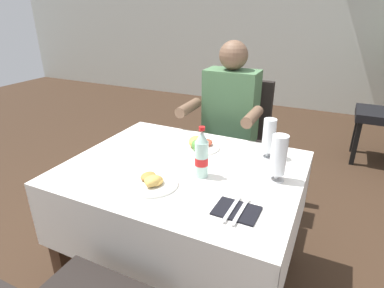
{
  "coord_description": "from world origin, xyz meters",
  "views": [
    {
      "loc": [
        0.58,
        -1.09,
        1.45
      ],
      "look_at": [
        -0.06,
        0.23,
        0.81
      ],
      "focal_mm": 29.46,
      "sensor_mm": 36.0,
      "label": 1
    }
  ],
  "objects_px": {
    "beer_glass_middle": "(269,138)",
    "cola_bottle_primary": "(202,155)",
    "plate_far_diner": "(199,144)",
    "main_dining_table": "(184,195)",
    "chair_far_diner_seat": "(236,140)",
    "seated_diner_far": "(227,123)",
    "napkin_cutlery_set": "(237,210)",
    "beer_glass_left": "(278,158)",
    "plate_near_camera": "(153,182)"
  },
  "relations": [
    {
      "from": "seated_diner_far",
      "to": "beer_glass_middle",
      "type": "bearing_deg",
      "value": -50.34
    },
    {
      "from": "beer_glass_middle",
      "to": "cola_bottle_primary",
      "type": "relative_size",
      "value": 0.86
    },
    {
      "from": "main_dining_table",
      "to": "chair_far_diner_seat",
      "type": "xyz_separation_m",
      "value": [
        0.0,
        0.85,
        -0.01
      ]
    },
    {
      "from": "chair_far_diner_seat",
      "to": "napkin_cutlery_set",
      "type": "distance_m",
      "value": 1.16
    },
    {
      "from": "chair_far_diner_seat",
      "to": "beer_glass_left",
      "type": "height_order",
      "value": "chair_far_diner_seat"
    },
    {
      "from": "plate_far_diner",
      "to": "napkin_cutlery_set",
      "type": "relative_size",
      "value": 1.19
    },
    {
      "from": "plate_near_camera",
      "to": "plate_far_diner",
      "type": "distance_m",
      "value": 0.44
    },
    {
      "from": "beer_glass_middle",
      "to": "chair_far_diner_seat",
      "type": "bearing_deg",
      "value": 121.51
    },
    {
      "from": "plate_near_camera",
      "to": "main_dining_table",
      "type": "bearing_deg",
      "value": 79.56
    },
    {
      "from": "beer_glass_left",
      "to": "plate_near_camera",
      "type": "bearing_deg",
      "value": -149.91
    },
    {
      "from": "beer_glass_left",
      "to": "cola_bottle_primary",
      "type": "distance_m",
      "value": 0.34
    },
    {
      "from": "cola_bottle_primary",
      "to": "chair_far_diner_seat",
      "type": "bearing_deg",
      "value": 97.59
    },
    {
      "from": "main_dining_table",
      "to": "chair_far_diner_seat",
      "type": "height_order",
      "value": "chair_far_diner_seat"
    },
    {
      "from": "main_dining_table",
      "to": "plate_far_diner",
      "type": "bearing_deg",
      "value": 95.11
    },
    {
      "from": "beer_glass_left",
      "to": "cola_bottle_primary",
      "type": "height_order",
      "value": "cola_bottle_primary"
    },
    {
      "from": "plate_near_camera",
      "to": "plate_far_diner",
      "type": "bearing_deg",
      "value": 87.44
    },
    {
      "from": "main_dining_table",
      "to": "chair_far_diner_seat",
      "type": "distance_m",
      "value": 0.85
    },
    {
      "from": "plate_near_camera",
      "to": "napkin_cutlery_set",
      "type": "bearing_deg",
      "value": -4.11
    },
    {
      "from": "chair_far_diner_seat",
      "to": "beer_glass_left",
      "type": "relative_size",
      "value": 4.45
    },
    {
      "from": "cola_bottle_primary",
      "to": "napkin_cutlery_set",
      "type": "bearing_deg",
      "value": -39.83
    },
    {
      "from": "plate_far_diner",
      "to": "cola_bottle_primary",
      "type": "height_order",
      "value": "cola_bottle_primary"
    },
    {
      "from": "seated_diner_far",
      "to": "beer_glass_left",
      "type": "relative_size",
      "value": 5.78
    },
    {
      "from": "chair_far_diner_seat",
      "to": "beer_glass_left",
      "type": "bearing_deg",
      "value": -60.72
    },
    {
      "from": "plate_far_diner",
      "to": "plate_near_camera",
      "type": "bearing_deg",
      "value": -92.56
    },
    {
      "from": "cola_bottle_primary",
      "to": "napkin_cutlery_set",
      "type": "height_order",
      "value": "cola_bottle_primary"
    },
    {
      "from": "chair_far_diner_seat",
      "to": "plate_near_camera",
      "type": "distance_m",
      "value": 1.08
    },
    {
      "from": "beer_glass_middle",
      "to": "napkin_cutlery_set",
      "type": "xyz_separation_m",
      "value": [
        0.01,
        -0.52,
        -0.1
      ]
    },
    {
      "from": "chair_far_diner_seat",
      "to": "beer_glass_middle",
      "type": "height_order",
      "value": "chair_far_diner_seat"
    },
    {
      "from": "beer_glass_left",
      "to": "cola_bottle_primary",
      "type": "relative_size",
      "value": 0.9
    },
    {
      "from": "seated_diner_far",
      "to": "plate_far_diner",
      "type": "distance_m",
      "value": 0.51
    },
    {
      "from": "beer_glass_middle",
      "to": "cola_bottle_primary",
      "type": "distance_m",
      "value": 0.4
    },
    {
      "from": "seated_diner_far",
      "to": "plate_far_diner",
      "type": "bearing_deg",
      "value": -88.67
    },
    {
      "from": "beer_glass_middle",
      "to": "beer_glass_left",
      "type": "bearing_deg",
      "value": -67.0
    },
    {
      "from": "main_dining_table",
      "to": "seated_diner_far",
      "type": "distance_m",
      "value": 0.75
    },
    {
      "from": "napkin_cutlery_set",
      "to": "seated_diner_far",
      "type": "bearing_deg",
      "value": 111.49
    },
    {
      "from": "beer_glass_middle",
      "to": "plate_far_diner",
      "type": "bearing_deg",
      "value": -171.77
    },
    {
      "from": "seated_diner_far",
      "to": "napkin_cutlery_set",
      "type": "bearing_deg",
      "value": -68.51
    },
    {
      "from": "seated_diner_far",
      "to": "cola_bottle_primary",
      "type": "xyz_separation_m",
      "value": [
        0.15,
        -0.79,
        0.13
      ]
    },
    {
      "from": "plate_near_camera",
      "to": "beer_glass_left",
      "type": "relative_size",
      "value": 1.03
    },
    {
      "from": "main_dining_table",
      "to": "beer_glass_left",
      "type": "bearing_deg",
      "value": 7.91
    },
    {
      "from": "plate_far_diner",
      "to": "beer_glass_middle",
      "type": "height_order",
      "value": "beer_glass_middle"
    },
    {
      "from": "plate_near_camera",
      "to": "beer_glass_middle",
      "type": "relative_size",
      "value": 1.07
    },
    {
      "from": "chair_far_diner_seat",
      "to": "plate_far_diner",
      "type": "xyz_separation_m",
      "value": [
        -0.02,
        -0.62,
        0.2
      ]
    },
    {
      "from": "chair_far_diner_seat",
      "to": "plate_near_camera",
      "type": "height_order",
      "value": "chair_far_diner_seat"
    },
    {
      "from": "chair_far_diner_seat",
      "to": "plate_near_camera",
      "type": "relative_size",
      "value": 4.31
    },
    {
      "from": "beer_glass_left",
      "to": "beer_glass_middle",
      "type": "relative_size",
      "value": 1.04
    },
    {
      "from": "seated_diner_far",
      "to": "chair_far_diner_seat",
      "type": "bearing_deg",
      "value": 73.57
    },
    {
      "from": "plate_near_camera",
      "to": "plate_far_diner",
      "type": "xyz_separation_m",
      "value": [
        0.02,
        0.44,
        0.01
      ]
    },
    {
      "from": "beer_glass_left",
      "to": "napkin_cutlery_set",
      "type": "distance_m",
      "value": 0.34
    },
    {
      "from": "plate_far_diner",
      "to": "beer_glass_left",
      "type": "relative_size",
      "value": 1.04
    }
  ]
}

